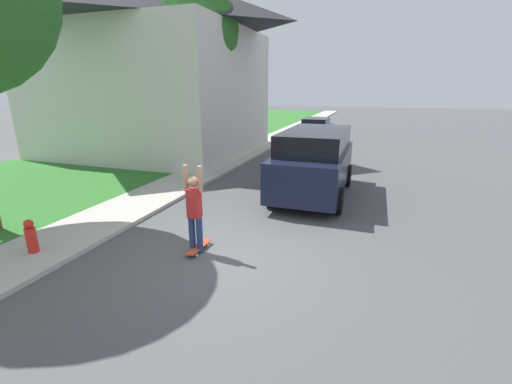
# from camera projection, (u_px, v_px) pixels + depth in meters

# --- Properties ---
(ground_plane) EXTENTS (120.00, 120.00, 0.00)m
(ground_plane) POSITION_uv_depth(u_px,v_px,m) (221.00, 257.00, 6.82)
(ground_plane) COLOR #49494C
(lawn) EXTENTS (10.00, 80.00, 0.08)m
(lawn) POSITION_uv_depth(u_px,v_px,m) (110.00, 165.00, 14.73)
(lawn) COLOR #2D6B28
(lawn) RESTS_ON ground_plane
(sidewalk) EXTENTS (1.80, 80.00, 0.10)m
(sidewalk) POSITION_uv_depth(u_px,v_px,m) (201.00, 173.00, 13.35)
(sidewalk) COLOR #ADA89E
(sidewalk) RESTS_ON ground_plane
(house) EXTENTS (10.17, 8.92, 8.46)m
(house) POSITION_uv_depth(u_px,v_px,m) (152.00, 61.00, 16.62)
(house) COLOR beige
(house) RESTS_ON lawn
(lawn_tree_far) EXTENTS (4.00, 4.00, 7.47)m
(lawn_tree_far) POSITION_uv_depth(u_px,v_px,m) (191.00, 31.00, 14.34)
(lawn_tree_far) COLOR brown
(lawn_tree_far) RESTS_ON lawn
(suv_parked) EXTENTS (2.08, 4.65, 2.02)m
(suv_parked) POSITION_uv_depth(u_px,v_px,m) (314.00, 161.00, 10.50)
(suv_parked) COLOR black
(suv_parked) RESTS_ON ground_plane
(car_down_street) EXTENTS (1.90, 4.49, 1.32)m
(car_down_street) POSITION_uv_depth(u_px,v_px,m) (316.00, 128.00, 23.12)
(car_down_street) COLOR navy
(car_down_street) RESTS_ON ground_plane
(skateboarder) EXTENTS (0.41, 0.21, 1.82)m
(skateboarder) POSITION_uv_depth(u_px,v_px,m) (194.00, 209.00, 6.78)
(skateboarder) COLOR navy
(skateboarder) RESTS_ON ground_plane
(skateboard) EXTENTS (0.21, 0.80, 0.10)m
(skateboard) POSITION_uv_depth(u_px,v_px,m) (199.00, 247.00, 7.07)
(skateboard) COLOR #B73D23
(skateboard) RESTS_ON ground_plane
(fire_hydrant) EXTENTS (0.20, 0.20, 0.69)m
(fire_hydrant) POSITION_uv_depth(u_px,v_px,m) (31.00, 236.00, 6.73)
(fire_hydrant) COLOR red
(fire_hydrant) RESTS_ON sidewalk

